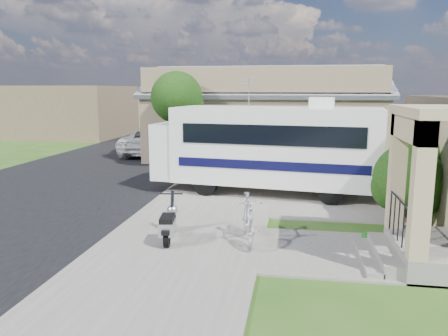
% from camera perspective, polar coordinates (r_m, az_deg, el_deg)
% --- Properties ---
extents(ground, '(120.00, 120.00, 0.00)m').
position_cam_1_polar(ground, '(11.60, 0.43, -8.59)').
color(ground, '#1E4713').
extents(street_slab, '(9.00, 80.00, 0.02)m').
position_cam_1_polar(street_slab, '(23.09, -14.25, 0.62)').
color(street_slab, black).
rests_on(street_slab, ground).
extents(sidewalk_slab, '(4.00, 80.00, 0.06)m').
position_cam_1_polar(sidewalk_slab, '(21.34, 1.96, 0.22)').
color(sidewalk_slab, '#65635B').
rests_on(sidewalk_slab, ground).
extents(driveway_slab, '(7.00, 6.00, 0.05)m').
position_cam_1_polar(driveway_slab, '(15.79, 8.39, -3.49)').
color(driveway_slab, '#65635B').
rests_on(driveway_slab, ground).
extents(walk_slab, '(4.00, 3.00, 0.05)m').
position_cam_1_polar(walk_slab, '(10.60, 16.06, -10.71)').
color(walk_slab, '#65635B').
rests_on(walk_slab, ground).
extents(warehouse, '(12.50, 8.40, 5.04)m').
position_cam_1_polar(warehouse, '(24.93, 5.48, 6.16)').
color(warehouse, '#7C634D').
rests_on(warehouse, ground).
extents(distant_bldg_far, '(10.00, 8.00, 4.00)m').
position_cam_1_polar(distant_bldg_far, '(37.84, -20.41, 6.97)').
color(distant_bldg_far, brown).
rests_on(distant_bldg_far, ground).
extents(distant_bldg_near, '(8.00, 7.00, 3.20)m').
position_cam_1_polar(distant_bldg_near, '(47.90, -11.12, 7.49)').
color(distant_bldg_near, '#7C634D').
rests_on(distant_bldg_near, ground).
extents(street_tree_a, '(2.44, 2.40, 4.58)m').
position_cam_1_polar(street_tree_a, '(20.62, -5.88, 8.82)').
color(street_tree_a, black).
rests_on(street_tree_a, ground).
extents(street_tree_b, '(2.44, 2.40, 4.73)m').
position_cam_1_polar(street_tree_b, '(30.38, -0.87, 9.58)').
color(street_tree_b, black).
rests_on(street_tree_b, ground).
extents(street_tree_c, '(2.44, 2.40, 4.42)m').
position_cam_1_polar(street_tree_c, '(39.27, 1.50, 9.31)').
color(street_tree_c, black).
rests_on(street_tree_c, ground).
extents(motorhome, '(8.22, 3.47, 4.09)m').
position_cam_1_polar(motorhome, '(15.72, 5.74, 2.92)').
color(motorhome, white).
rests_on(motorhome, ground).
extents(shrub, '(2.19, 2.09, 2.69)m').
position_cam_1_polar(shrub, '(13.26, 23.31, -0.88)').
color(shrub, black).
rests_on(shrub, ground).
extents(scooter, '(0.65, 1.66, 1.09)m').
position_cam_1_polar(scooter, '(10.89, -7.17, -7.24)').
color(scooter, black).
rests_on(scooter, ground).
extents(bicycle, '(0.94, 1.98, 1.15)m').
position_cam_1_polar(bicycle, '(10.78, 3.19, -6.88)').
color(bicycle, '#B4B3BC').
rests_on(bicycle, ground).
extents(pickup_truck, '(3.14, 5.95, 1.60)m').
position_cam_1_polar(pickup_truck, '(25.63, -8.69, 3.53)').
color(pickup_truck, silver).
rests_on(pickup_truck, ground).
extents(van, '(3.27, 6.11, 1.68)m').
position_cam_1_polar(van, '(31.85, -5.74, 4.97)').
color(van, silver).
rests_on(van, ground).
extents(garden_hose, '(0.38, 0.38, 0.17)m').
position_cam_1_polar(garden_hose, '(11.58, 18.44, -8.73)').
color(garden_hose, '#166F19').
rests_on(garden_hose, ground).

